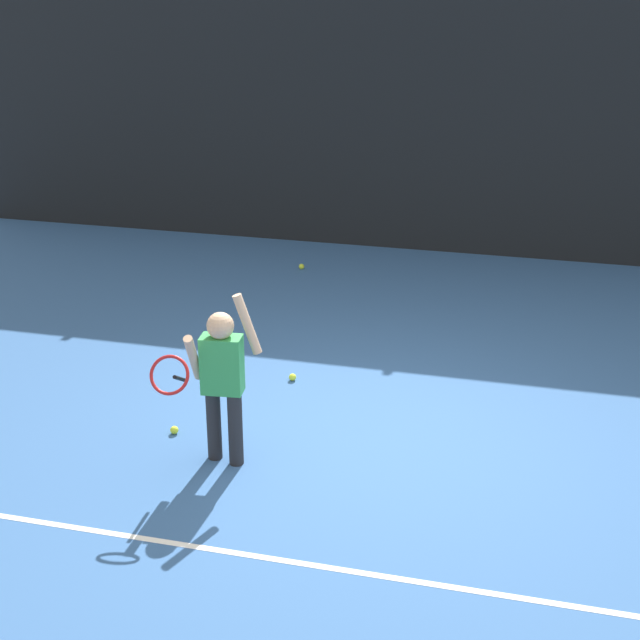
% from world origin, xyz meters
% --- Properties ---
extents(ground_plane, '(20.00, 20.00, 0.00)m').
position_xyz_m(ground_plane, '(0.00, 0.00, 0.00)').
color(ground_plane, '#335B93').
extents(court_line_baseline, '(9.00, 0.05, 0.00)m').
position_xyz_m(court_line_baseline, '(0.00, -1.71, 0.00)').
color(court_line_baseline, white).
rests_on(court_line_baseline, ground).
extents(back_fence_windscreen, '(13.33, 0.08, 3.66)m').
position_xyz_m(back_fence_windscreen, '(0.00, 5.09, 1.83)').
color(back_fence_windscreen, black).
rests_on(back_fence_windscreen, ground).
extents(fence_post_1, '(0.09, 0.09, 3.81)m').
position_xyz_m(fence_post_1, '(-3.26, 5.15, 1.91)').
color(fence_post_1, slate).
rests_on(fence_post_1, ground).
extents(fence_post_2, '(0.09, 0.09, 3.81)m').
position_xyz_m(fence_post_2, '(0.00, 5.15, 1.91)').
color(fence_post_2, slate).
rests_on(fence_post_2, ground).
extents(tennis_player, '(0.67, 0.62, 1.35)m').
position_xyz_m(tennis_player, '(-1.02, -0.63, 0.73)').
color(tennis_player, '#232326').
rests_on(tennis_player, ground).
extents(tennis_ball_0, '(0.07, 0.07, 0.07)m').
position_xyz_m(tennis_ball_0, '(-1.56, -0.32, 0.03)').
color(tennis_ball_0, '#CCE033').
rests_on(tennis_ball_0, ground).
extents(tennis_ball_3, '(0.07, 0.07, 0.07)m').
position_xyz_m(tennis_ball_3, '(-1.67, 3.92, 0.03)').
color(tennis_ball_3, '#CCE033').
rests_on(tennis_ball_3, ground).
extents(tennis_ball_4, '(0.07, 0.07, 0.07)m').
position_xyz_m(tennis_ball_4, '(-0.91, 0.87, 0.03)').
color(tennis_ball_4, '#CCE033').
rests_on(tennis_ball_4, ground).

